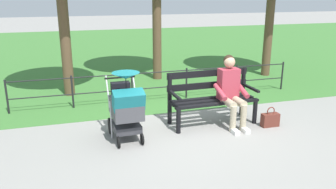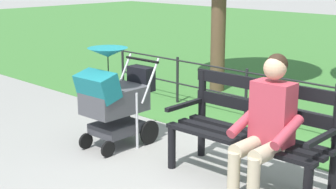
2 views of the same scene
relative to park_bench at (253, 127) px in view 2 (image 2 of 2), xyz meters
The scene contains 5 objects.
ground_plane 0.77m from the park_bench, 11.68° to the left, with size 60.00×60.00×0.00m, color gray.
park_bench is the anchor object (origin of this frame).
person_on_bench 0.39m from the park_bench, 141.65° to the left, with size 0.54×0.74×1.28m.
stroller 1.67m from the park_bench, 11.60° to the left, with size 0.53×0.90×1.15m.
park_fence 1.66m from the park_bench, 70.32° to the right, with size 6.32×0.04×0.70m.
Camera 2 is at (-3.12, 3.66, 1.99)m, focal length 53.31 mm.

